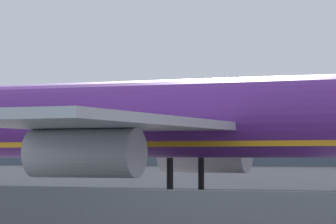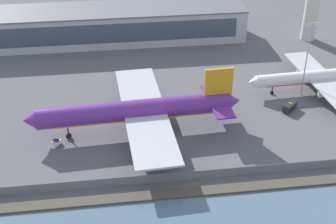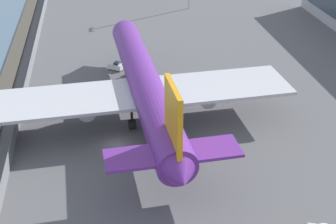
{
  "view_description": "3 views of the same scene",
  "coord_description": "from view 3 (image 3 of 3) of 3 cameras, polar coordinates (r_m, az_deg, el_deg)",
  "views": [
    {
      "loc": [
        23.96,
        -55.84,
        3.95
      ],
      "look_at": [
        -6.78,
        7.02,
        7.23
      ],
      "focal_mm": 105.0,
      "sensor_mm": 36.0,
      "label": 1
    },
    {
      "loc": [
        -13.46,
        -98.81,
        71.05
      ],
      "look_at": [
        0.94,
        10.27,
        2.61
      ],
      "focal_mm": 50.0,
      "sensor_mm": 36.0,
      "label": 2
    },
    {
      "loc": [
        63.3,
        -1.71,
        41.73
      ],
      "look_at": [
        -5.34,
        9.34,
        2.25
      ],
      "focal_mm": 50.0,
      "sensor_mm": 36.0,
      "label": 3
    }
  ],
  "objects": [
    {
      "name": "cargo_jet_purple",
      "position": [
        79.51,
        -2.78,
        3.23
      ],
      "size": [
        57.55,
        49.27,
        16.94
      ],
      "color": "#602889",
      "rests_on": "ground"
    },
    {
      "name": "perimeter_fence",
      "position": [
        76.47,
        -18.47,
        -4.09
      ],
      "size": [
        280.0,
        0.1,
        2.53
      ],
      "color": "slate",
      "rests_on": "ground"
    },
    {
      "name": "baggage_tug",
      "position": [
        101.35,
        -6.4,
        5.58
      ],
      "size": [
        3.08,
        3.56,
        1.8
      ],
      "color": "white",
      "rests_on": "ground"
    },
    {
      "name": "ground_plane",
      "position": [
        75.83,
        -6.35,
        -4.0
      ],
      "size": [
        500.0,
        500.0,
        0.0
      ],
      "primitive_type": "plane",
      "color": "#565659"
    }
  ]
}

